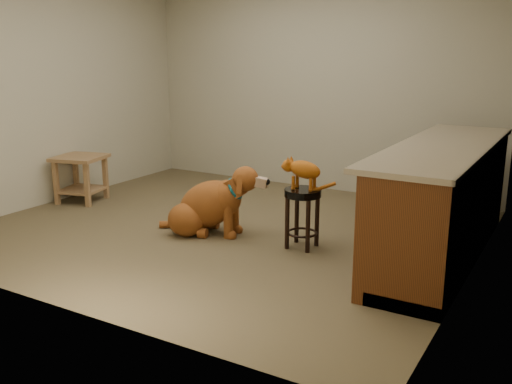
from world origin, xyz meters
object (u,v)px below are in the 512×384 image
Objects in this scene: side_table at (81,172)px; padded_stool at (302,206)px; wood_stool at (418,182)px; golden_retriever at (209,206)px; tabby_kitten at (302,170)px.

padded_stool is at bearing -2.75° from side_table.
wood_stool is at bearing 66.54° from padded_stool.
golden_retriever is at bearing -6.46° from side_table.
wood_stool is 1.18× the size of side_table.
tabby_kitten reaches higher than golden_retriever.
padded_stool and side_table have the same top height.
side_table is (-2.84, 0.14, -0.03)m from padded_stool.
golden_retriever is at bearing -176.20° from tabby_kitten.
golden_retriever is at bearing -175.06° from padded_stool.
wood_stool is 3.68m from side_table.
tabby_kitten reaches higher than side_table.
golden_retriever reaches higher than side_table.
wood_stool reaches higher than side_table.
golden_retriever reaches higher than padded_stool.
padded_stool is 0.85× the size of side_table.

